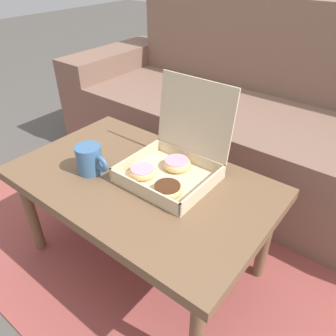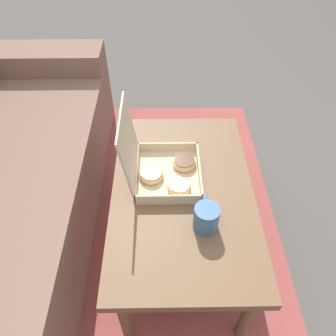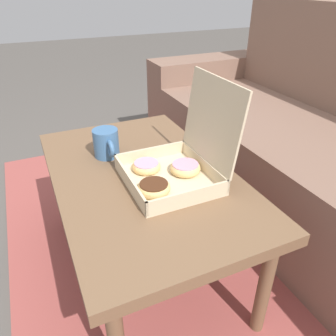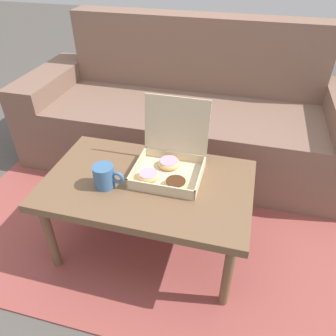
% 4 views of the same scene
% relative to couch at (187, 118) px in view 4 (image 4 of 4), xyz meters
% --- Properties ---
extents(ground_plane, '(12.00, 12.00, 0.00)m').
position_rel_couch_xyz_m(ground_plane, '(0.00, -0.81, -0.32)').
color(ground_plane, '#514C47').
extents(area_rug, '(2.36, 1.86, 0.01)m').
position_rel_couch_xyz_m(area_rug, '(0.00, -0.51, -0.31)').
color(area_rug, '#994742').
rests_on(area_rug, ground_plane).
extents(couch, '(2.24, 0.81, 0.95)m').
position_rel_couch_xyz_m(couch, '(0.00, 0.00, 0.00)').
color(couch, '#7A5B4C').
rests_on(couch, ground_plane).
extents(coffee_table, '(0.97, 0.60, 0.45)m').
position_rel_couch_xyz_m(coffee_table, '(0.00, -0.91, 0.08)').
color(coffee_table, brown).
rests_on(coffee_table, ground_plane).
extents(pastry_box, '(0.32, 0.32, 0.33)m').
position_rel_couch_xyz_m(pastry_box, '(0.08, -0.82, 0.19)').
color(pastry_box, beige).
rests_on(pastry_box, coffee_table).
extents(coffee_mug, '(0.14, 0.10, 0.11)m').
position_rel_couch_xyz_m(coffee_mug, '(-0.17, -0.98, 0.18)').
color(coffee_mug, '#3D6693').
rests_on(coffee_mug, coffee_table).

